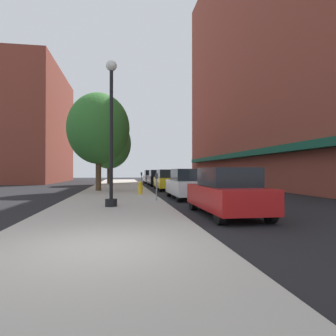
% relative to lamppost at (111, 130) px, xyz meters
% --- Properties ---
extents(ground_plane, '(90.00, 90.00, 0.00)m').
position_rel_lamppost_xyz_m(ground_plane, '(4.01, 11.76, -3.20)').
color(ground_plane, black).
extents(sidewalk_slab, '(4.80, 50.00, 0.12)m').
position_rel_lamppost_xyz_m(sidewalk_slab, '(0.01, 12.76, -3.14)').
color(sidewalk_slab, '#A8A399').
rests_on(sidewalk_slab, ground).
extents(building_right_brick, '(6.80, 40.00, 28.40)m').
position_rel_lamppost_xyz_m(building_right_brick, '(15.00, 15.76, 10.97)').
color(building_right_brick, brown).
rests_on(building_right_brick, ground).
extents(building_far_background, '(6.80, 18.00, 15.45)m').
position_rel_lamppost_xyz_m(building_far_background, '(-11.00, 30.76, 4.50)').
color(building_far_background, brown).
rests_on(building_far_background, ground).
extents(lamppost, '(0.48, 0.48, 5.90)m').
position_rel_lamppost_xyz_m(lamppost, '(0.00, 0.00, 0.00)').
color(lamppost, black).
rests_on(lamppost, sidewalk_slab).
extents(fire_hydrant, '(0.33, 0.26, 0.79)m').
position_rel_lamppost_xyz_m(fire_hydrant, '(1.53, 5.95, -2.68)').
color(fire_hydrant, gold).
rests_on(fire_hydrant, sidewalk_slab).
extents(parking_meter_near, '(0.14, 0.09, 1.31)m').
position_rel_lamppost_xyz_m(parking_meter_near, '(2.06, 13.31, -2.25)').
color(parking_meter_near, slate).
rests_on(parking_meter_near, sidewalk_slab).
extents(parking_meter_far, '(0.14, 0.09, 1.31)m').
position_rel_lamppost_xyz_m(parking_meter_far, '(2.06, 1.97, -2.25)').
color(parking_meter_far, slate).
rests_on(parking_meter_far, sidewalk_slab).
extents(tree_near, '(4.95, 4.95, 7.38)m').
position_rel_lamppost_xyz_m(tree_near, '(-1.10, 21.41, 1.44)').
color(tree_near, '#422D1E').
rests_on(tree_near, sidewalk_slab).
extents(tree_mid, '(4.49, 4.49, 7.10)m').
position_rel_lamppost_xyz_m(tree_mid, '(-1.29, 9.71, 1.42)').
color(tree_mid, '#4C3823').
rests_on(tree_mid, sidewalk_slab).
extents(car_red, '(1.80, 4.30, 1.66)m').
position_rel_lamppost_xyz_m(car_red, '(4.01, -2.28, -2.39)').
color(car_red, black).
rests_on(car_red, ground).
extents(car_white, '(1.80, 4.30, 1.66)m').
position_rel_lamppost_xyz_m(car_white, '(4.01, 3.87, -2.39)').
color(car_white, black).
rests_on(car_white, ground).
extents(car_yellow, '(1.80, 4.30, 1.66)m').
position_rel_lamppost_xyz_m(car_yellow, '(4.01, 11.02, -2.39)').
color(car_yellow, black).
rests_on(car_yellow, ground).
extents(car_black, '(1.80, 4.30, 1.66)m').
position_rel_lamppost_xyz_m(car_black, '(4.01, 18.02, -2.39)').
color(car_black, black).
rests_on(car_black, ground).
extents(car_silver, '(1.80, 4.30, 1.66)m').
position_rel_lamppost_xyz_m(car_silver, '(4.01, 24.90, -2.39)').
color(car_silver, black).
rests_on(car_silver, ground).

